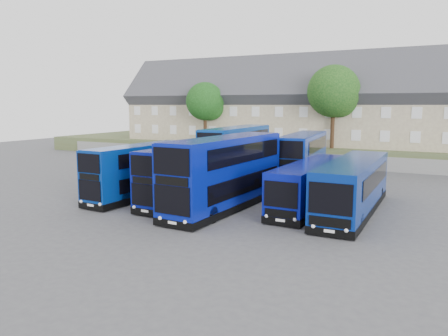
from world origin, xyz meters
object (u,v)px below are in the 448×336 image
at_px(dd_front_mid, 189,175).
at_px(coach_east_a, 310,186).
at_px(dd_front_left, 139,172).
at_px(tree_west, 206,103).
at_px(tree_mid, 335,93).

bearing_deg(dd_front_mid, coach_east_a, 17.45).
bearing_deg(dd_front_left, coach_east_a, 15.26).
height_order(dd_front_mid, tree_west, tree_west).
height_order(coach_east_a, tree_west, tree_west).
distance_m(dd_front_left, tree_west, 24.66).
height_order(coach_east_a, tree_mid, tree_mid).
bearing_deg(coach_east_a, tree_mid, 100.61).
distance_m(tree_west, tree_mid, 16.04).
height_order(tree_west, tree_mid, tree_mid).
xyz_separation_m(dd_front_left, dd_front_mid, (4.02, 0.43, 0.03)).
bearing_deg(tree_west, dd_front_mid, -63.37).
bearing_deg(dd_front_mid, tree_mid, 80.20).
distance_m(dd_front_mid, tree_west, 25.74).
xyz_separation_m(dd_front_left, tree_west, (-7.29, 22.99, 5.15)).
xyz_separation_m(coach_east_a, tree_west, (-19.40, 20.27, 5.57)).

